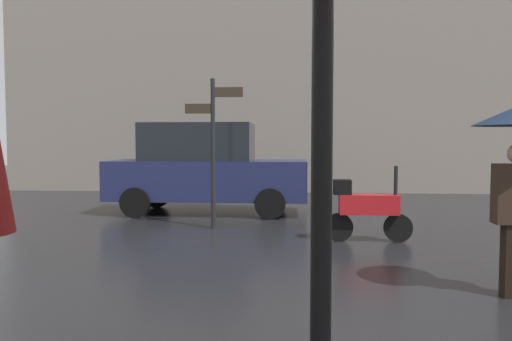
% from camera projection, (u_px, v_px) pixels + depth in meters
% --- Properties ---
extents(parked_scooter, '(1.41, 0.32, 1.23)m').
position_uv_depth(parked_scooter, '(366.00, 208.00, 8.09)').
color(parked_scooter, black).
rests_on(parked_scooter, ground).
extents(parked_car_left, '(4.45, 1.84, 2.04)m').
position_uv_depth(parked_car_left, '(205.00, 168.00, 11.36)').
color(parked_car_left, '#1E234C').
rests_on(parked_car_left, ground).
extents(street_signpost, '(1.08, 0.08, 2.79)m').
position_uv_depth(street_signpost, '(213.00, 138.00, 9.26)').
color(street_signpost, black).
rests_on(street_signpost, ground).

